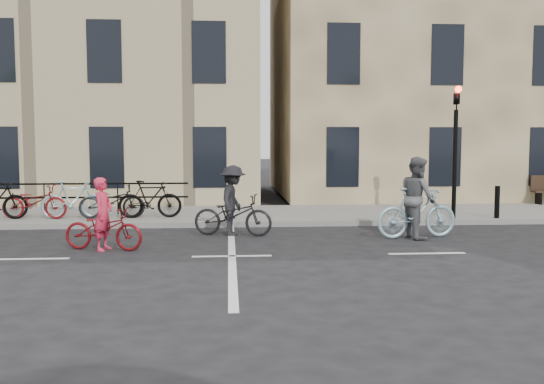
{
  "coord_description": "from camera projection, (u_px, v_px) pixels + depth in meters",
  "views": [
    {
      "loc": [
        -0.06,
        -12.01,
        2.35
      ],
      "look_at": [
        0.97,
        2.2,
        1.1
      ],
      "focal_mm": 40.0,
      "sensor_mm": 36.0,
      "label": 1
    }
  ],
  "objects": [
    {
      "name": "ground",
      "position": [
        232.0,
        256.0,
        12.14
      ],
      "size": [
        120.0,
        120.0,
        0.0
      ],
      "primitive_type": "plane",
      "color": "black",
      "rests_on": "ground"
    },
    {
      "name": "sidewalk",
      "position": [
        95.0,
        216.0,
        17.81
      ],
      "size": [
        46.0,
        4.0,
        0.15
      ],
      "primitive_type": "cube",
      "color": "slate",
      "rests_on": "ground"
    },
    {
      "name": "building_east",
      "position": [
        446.0,
        47.0,
        25.16
      ],
      "size": [
        14.0,
        10.0,
        12.0
      ],
      "primitive_type": "cube",
      "color": "#867151",
      "rests_on": "sidewalk"
    },
    {
      "name": "building_west",
      "position": [
        2.0,
        68.0,
        23.96
      ],
      "size": [
        20.0,
        10.0,
        10.0
      ],
      "primitive_type": "cube",
      "color": "tan",
      "rests_on": "sidewalk"
    },
    {
      "name": "traffic_light",
      "position": [
        456.0,
        135.0,
        16.68
      ],
      "size": [
        0.18,
        0.3,
        3.9
      ],
      "color": "black",
      "rests_on": "sidewalk"
    },
    {
      "name": "bollard_east",
      "position": [
        413.0,
        203.0,
        16.67
      ],
      "size": [
        0.14,
        0.14,
        0.9
      ],
      "primitive_type": "cylinder",
      "color": "black",
      "rests_on": "sidewalk"
    },
    {
      "name": "bollard_west",
      "position": [
        497.0,
        202.0,
        16.84
      ],
      "size": [
        0.14,
        0.14,
        0.9
      ],
      "primitive_type": "cylinder",
      "color": "black",
      "rests_on": "sidewalk"
    },
    {
      "name": "parked_bikes",
      "position": [
        53.0,
        201.0,
        16.74
      ],
      "size": [
        7.25,
        1.23,
        1.05
      ],
      "color": "black",
      "rests_on": "sidewalk"
    },
    {
      "name": "cyclist_pink",
      "position": [
        103.0,
        225.0,
        12.79
      ],
      "size": [
        1.83,
        1.02,
        1.54
      ],
      "rotation": [
        0.0,
        0.0,
        1.32
      ],
      "color": "maroon",
      "rests_on": "ground"
    },
    {
      "name": "cyclist_grey",
      "position": [
        417.0,
        205.0,
        14.33
      ],
      "size": [
        2.07,
        1.05,
        1.94
      ],
      "rotation": [
        0.0,
        0.0,
        1.74
      ],
      "color": "#92B8BF",
      "rests_on": "ground"
    },
    {
      "name": "cyclist_dark",
      "position": [
        233.0,
        208.0,
        14.71
      ],
      "size": [
        2.03,
        1.23,
        1.72
      ],
      "rotation": [
        0.0,
        0.0,
        1.33
      ],
      "color": "black",
      "rests_on": "ground"
    }
  ]
}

